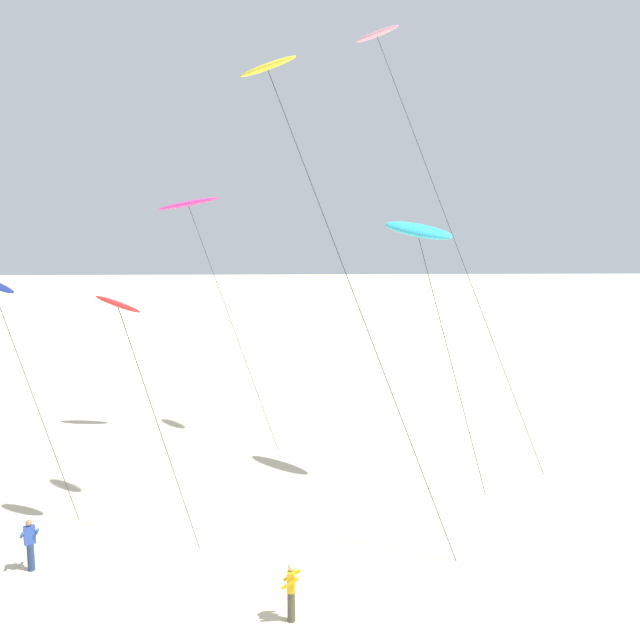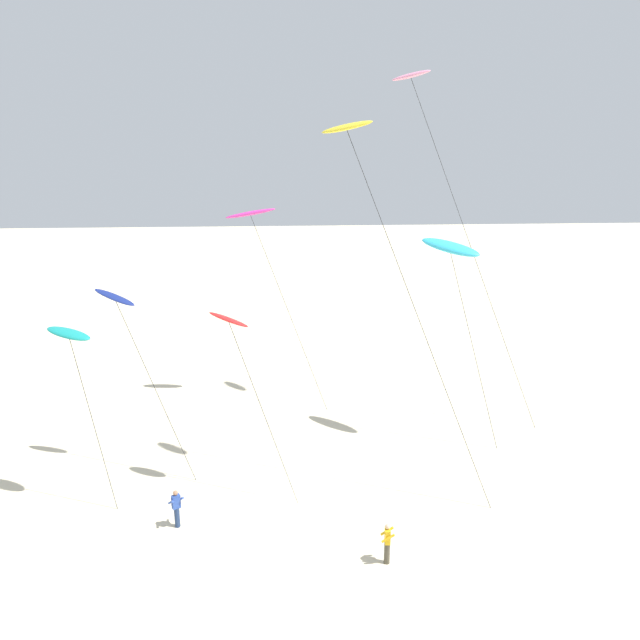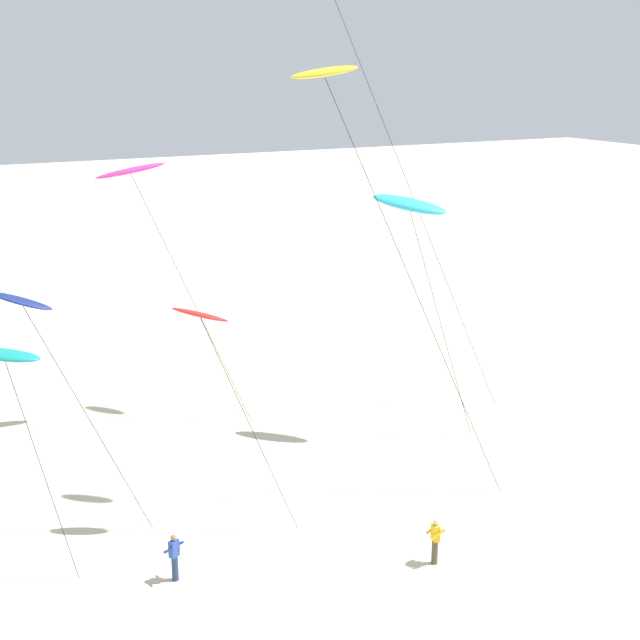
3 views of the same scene
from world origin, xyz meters
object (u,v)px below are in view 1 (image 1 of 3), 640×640
Objects in this scene: kite_yellow at (270,73)px; kite_magenta at (189,205)px; kite_cyan at (418,231)px; kite_flyer_nearest at (291,590)px; kite_flyer_middle at (30,543)px; kite_pink at (379,40)px; kite_red at (119,307)px.

kite_magenta is at bearing 113.53° from kite_yellow.
kite_cyan reaches higher than kite_flyer_nearest.
kite_yellow is 17.19m from kite_flyer_middle.
kite_flyer_middle is (-12.20, -11.84, -18.26)m from kite_pink.
kite_flyer_middle is at bearing -152.15° from kite_cyan.
kite_red is at bearing 134.55° from kite_flyer_nearest.
kite_flyer_nearest is at bearing -45.45° from kite_red.
kite_flyer_nearest and kite_flyer_middle have the same top height.
kite_red is at bearing 52.62° from kite_flyer_middle.
kite_red is 8.03m from kite_flyer_middle.
kite_flyer_nearest is (-5.09, -10.08, -9.66)m from kite_cyan.
kite_yellow reaches higher than kite_flyer_nearest.
kite_flyer_middle is (-3.07, -13.89, -10.87)m from kite_magenta.
kite_magenta reaches higher than kite_flyer_middle.
kite_flyer_nearest is at bearing -116.80° from kite_cyan.
kite_flyer_middle is (-7.51, -3.69, -15.02)m from kite_yellow.
kite_yellow is at bearing 26.13° from kite_flyer_middle.
kite_red is at bearing -159.83° from kite_cyan.
kite_yellow is 1.35× the size of kite_magenta.
kite_flyer_nearest is at bearing -20.42° from kite_flyer_middle.
kite_red is at bearing -138.24° from kite_pink.
kite_magenta is 7.34× the size of kite_flyer_middle.
kite_red is 0.69× the size of kite_magenta.
kite_yellow is 8.56m from kite_cyan.
kite_magenta is (-9.12, 2.05, -7.39)m from kite_pink.
kite_magenta is (-4.44, 10.20, -4.15)m from kite_yellow.
kite_cyan is (5.78, 3.34, -5.36)m from kite_yellow.
kite_pink reaches higher than kite_flyer_nearest.
kite_yellow is 9.89× the size of kite_flyer_middle.
kite_yellow is 9.89× the size of kite_flyer_nearest.
kite_pink is 23.90m from kite_flyer_nearest.
kite_cyan is at bearing -77.16° from kite_pink.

